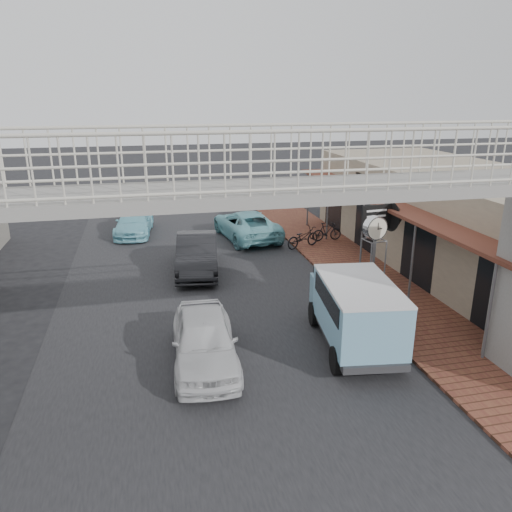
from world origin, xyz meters
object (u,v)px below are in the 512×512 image
angkot_curb (246,225)px  street_clock (375,233)px  white_hatchback (204,340)px  arrow_sign (395,217)px  dark_sedan (197,254)px  angkot_far (134,222)px  motorcycle_far (327,232)px  motorcycle_near (303,237)px  angkot_van (356,305)px

angkot_curb → street_clock: size_ratio=1.59×
white_hatchback → arrow_sign: (7.67, 4.35, 1.93)m
dark_sedan → arrow_sign: arrow_sign is taller
angkot_curb → angkot_far: bearing=-28.4°
dark_sedan → street_clock: size_ratio=1.44×
white_hatchback → arrow_sign: bearing=33.2°
angkot_far → dark_sedan: bearing=-62.2°
white_hatchback → street_clock: street_clock is taller
angkot_curb → street_clock: bearing=95.2°
angkot_curb → motorcycle_far: bearing=148.4°
motorcycle_far → arrow_sign: (0.36, -5.82, 2.10)m
motorcycle_near → angkot_curb: bearing=17.1°
white_hatchback → angkot_van: (4.29, -0.01, 0.58)m
dark_sedan → motorcycle_near: bearing=27.6°
angkot_van → arrow_sign: size_ratio=1.39×
motorcycle_near → street_clock: (-0.00, -7.17, 2.15)m
motorcycle_near → angkot_far: bearing=35.0°
motorcycle_near → angkot_van: bearing=146.5°
white_hatchback → street_clock: (5.80, 2.18, 2.02)m
angkot_far → street_clock: size_ratio=1.33×
angkot_curb → arrow_sign: size_ratio=1.60×
angkot_curb → dark_sedan: bearing=48.4°
angkot_far → angkot_van: bearing=-59.5°
angkot_far → angkot_van: (6.15, -13.92, 0.68)m
angkot_curb → angkot_van: angkot_van is taller
arrow_sign → dark_sedan: bearing=150.1°
white_hatchback → angkot_far: (-1.86, 13.91, -0.10)m
dark_sedan → angkot_van: (3.63, -7.43, 0.54)m
motorcycle_near → street_clock: street_clock is taller
angkot_van → street_clock: bearing=63.1°
white_hatchback → motorcycle_far: size_ratio=2.79×
motorcycle_far → angkot_curb: bearing=62.6°
white_hatchback → angkot_curb: (3.63, 11.81, -0.01)m
angkot_curb → street_clock: (2.17, -9.63, 2.03)m
white_hatchback → motorcycle_near: size_ratio=2.26×
angkot_far → motorcycle_near: (7.66, -4.56, -0.03)m
white_hatchback → motorcycle_far: bearing=57.9°
angkot_van → motorcycle_far: bearing=81.2°
angkot_van → white_hatchback: bearing=-172.5°
dark_sedan → angkot_van: angkot_van is taller
angkot_van → arrow_sign: 5.68m
angkot_far → motorcycle_far: bearing=-15.6°
angkot_curb → angkot_van: (0.66, -11.82, 0.60)m
angkot_curb → motorcycle_near: size_ratio=2.73×
motorcycle_far → arrow_sign: bearing=-179.7°
angkot_far → motorcycle_far: angkot_far is taller
angkot_curb → motorcycle_far: 4.03m
street_clock → arrow_sign: size_ratio=1.01×
white_hatchback → street_clock: size_ratio=1.32×
angkot_curb → motorcycle_near: (2.17, -2.46, -0.12)m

